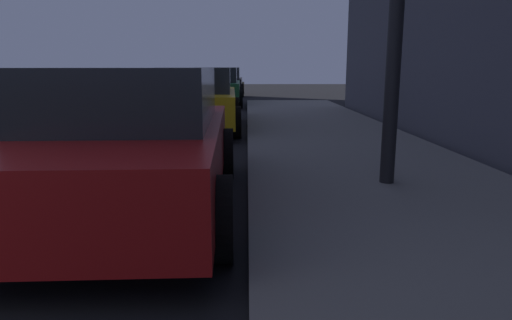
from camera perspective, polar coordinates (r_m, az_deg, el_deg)
car_red at (r=4.72m, az=-15.14°, el=2.41°), size 2.09×4.25×1.43m
car_yellow_cab at (r=10.74m, az=-7.27°, el=7.62°), size 2.05×4.62×1.43m
car_green at (r=17.66m, az=-4.88°, el=9.12°), size 1.98×4.61×1.43m
car_black at (r=23.89m, az=-3.91°, el=9.78°), size 1.97×4.44×1.43m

